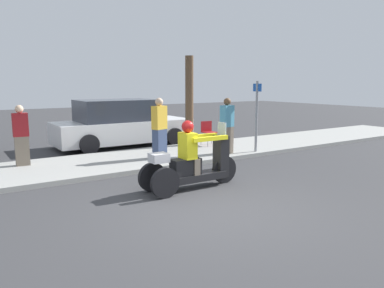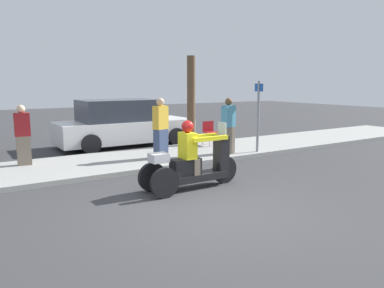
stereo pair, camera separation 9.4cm
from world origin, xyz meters
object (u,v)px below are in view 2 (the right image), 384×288
spectator_far_back (23,136)px  spectator_by_tree (228,127)px  spectator_end_of_line (161,129)px  street_sign (258,114)px  folding_chair_set_back (210,130)px  tree_trunk (191,101)px  motorcycle_trike (192,164)px  parked_car_lot_far (123,124)px

spectator_far_back → spectator_by_tree: bearing=-16.1°
spectator_end_of_line → street_sign: 3.14m
street_sign → folding_chair_set_back: bearing=105.2°
spectator_by_tree → spectator_far_back: bearing=163.9°
tree_trunk → street_sign: size_ratio=1.39×
spectator_by_tree → street_sign: street_sign is taller
street_sign → motorcycle_trike: bearing=-151.3°
parked_car_lot_far → street_sign: 4.94m
folding_chair_set_back → motorcycle_trike: bearing=-129.7°
motorcycle_trike → spectator_far_back: bearing=124.8°
motorcycle_trike → tree_trunk: (2.73, 4.32, 1.11)m
motorcycle_trike → spectator_far_back: size_ratio=1.46×
spectator_end_of_line → spectator_far_back: bearing=162.2°
tree_trunk → spectator_far_back: bearing=-176.0°
spectator_by_tree → folding_chair_set_back: (0.45, 1.61, -0.31)m
spectator_by_tree → street_sign: (0.96, -0.26, 0.38)m
folding_chair_set_back → tree_trunk: 1.21m
spectator_by_tree → parked_car_lot_far: size_ratio=0.35×
tree_trunk → motorcycle_trike: bearing=-122.3°
parked_car_lot_far → street_sign: (2.84, -4.00, 0.54)m
parked_car_lot_far → motorcycle_trike: bearing=-98.7°
motorcycle_trike → spectator_far_back: spectator_far_back is taller
spectator_by_tree → parked_car_lot_far: bearing=116.7°
spectator_by_tree → tree_trunk: tree_trunk is taller
parked_car_lot_far → tree_trunk: bearing=-44.3°
street_sign → spectator_by_tree: bearing=164.8°
spectator_far_back → parked_car_lot_far: size_ratio=0.32×
parked_car_lot_far → street_sign: bearing=-54.6°
motorcycle_trike → folding_chair_set_back: motorcycle_trike is taller
spectator_far_back → tree_trunk: bearing=4.0°
folding_chair_set_back → parked_car_lot_far: bearing=137.6°
spectator_end_of_line → tree_trunk: tree_trunk is taller
motorcycle_trike → tree_trunk: 5.22m
motorcycle_trike → street_sign: bearing=28.7°
motorcycle_trike → folding_chair_set_back: 5.11m
spectator_end_of_line → street_sign: bearing=-13.9°
motorcycle_trike → spectator_end_of_line: spectator_end_of_line is taller
spectator_far_back → street_sign: street_sign is taller
motorcycle_trike → tree_trunk: bearing=57.7°
parked_car_lot_far → tree_trunk: size_ratio=1.60×
motorcycle_trike → spectator_end_of_line: 2.94m
spectator_by_tree → spectator_far_back: 5.77m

